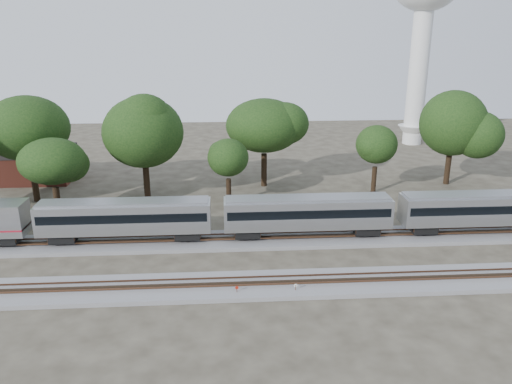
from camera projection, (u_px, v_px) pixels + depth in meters
ground at (223, 268)px, 47.45m from camera, size 160.00×160.00×0.00m
track_far at (223, 241)px, 53.08m from camera, size 160.00×5.00×0.73m
track_near at (223, 286)px, 43.59m from camera, size 160.00×5.00×0.73m
train at (397, 210)px, 53.32m from camera, size 110.90×3.17×4.67m
switch_stand_red at (237, 290)px, 42.19m from camera, size 0.30×0.06×0.95m
switch_stand_white at (296, 288)px, 42.50m from camera, size 0.31×0.07×0.99m
switch_lever at (320, 293)px, 42.64m from camera, size 0.58×0.47×0.30m
water_tower at (425, 3)px, 91.72m from camera, size 12.84×12.84×35.54m
brick_building at (37, 164)px, 74.34m from camera, size 10.47×7.42×5.01m
tree_1 at (27, 128)px, 63.14m from camera, size 9.90×9.90×13.95m
tree_2 at (52, 161)px, 58.27m from camera, size 7.08×7.08×9.98m
tree_3 at (143, 132)px, 64.52m from camera, size 9.12×9.12×12.86m
tree_4 at (228, 158)px, 63.32m from camera, size 6.25×6.25×8.81m
tree_5 at (264, 126)px, 69.88m from camera, size 8.98×8.98×12.67m
tree_6 at (377, 145)px, 67.45m from camera, size 6.95×6.95×9.80m
tree_7 at (453, 123)px, 70.76m from camera, size 9.15×9.15×12.89m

